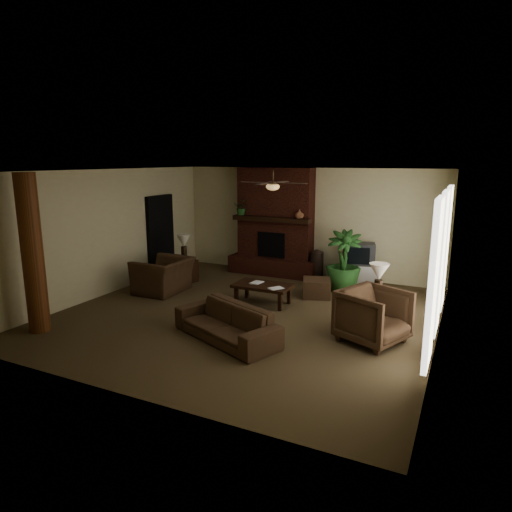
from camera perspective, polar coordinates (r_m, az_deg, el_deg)
The scene contains 23 objects.
room_shell at distance 8.64m, azimuth -1.15°, elevation 1.44°, with size 7.00×7.00×7.00m.
fireplace at distance 11.89m, azimuth 2.41°, elevation 3.20°, with size 2.40×0.70×2.80m.
windows at distance 7.96m, azimuth 22.33°, elevation -0.78°, with size 0.08×3.65×2.35m.
log_column at distance 8.68m, azimuth -26.49°, elevation 0.20°, with size 0.36×0.36×2.80m, color brown.
doorway at distance 12.02m, azimuth -12.00°, elevation 2.53°, with size 0.10×1.00×2.10m, color black.
ceiling_fan at distance 8.60m, azimuth 2.14°, elevation 8.98°, with size 1.35×1.35×0.37m.
sofa at distance 7.69m, azimuth -3.79°, elevation -7.73°, with size 2.02×0.59×0.79m, color #402C1B.
armchair_left at distance 10.52m, azimuth -11.68°, elevation -1.74°, with size 1.20×0.78×1.05m, color #402C1B.
armchair_right at distance 7.77m, azimuth 14.68°, elevation -7.08°, with size 0.97×0.91×1.00m, color #402C1B.
coffee_table at distance 9.50m, azimuth 0.86°, elevation -3.94°, with size 1.20×0.70×0.43m.
ottoman at distance 10.13m, azimuth 7.69°, elevation -4.04°, with size 0.60×0.60×0.40m, color #402C1B.
tv_stand at distance 11.31m, azimuth 13.10°, elevation -2.26°, with size 0.85×0.50×0.50m, color #B4B5B7.
tv at distance 11.19m, azimuth 13.16°, elevation 0.26°, with size 0.76×0.67×0.52m.
floor_vase at distance 11.55m, azimuth 7.72°, elevation -0.83°, with size 0.34×0.34×0.77m.
floor_plant at distance 10.61m, azimuth 10.96°, elevation -2.29°, with size 0.80×1.42×0.80m, color #255020.
side_table_left at distance 11.36m, azimuth -9.02°, elevation -1.90°, with size 0.50×0.50×0.55m, color black.
lamp_left at distance 11.23m, azimuth -9.16°, elevation 1.72°, with size 0.39×0.39×0.65m.
side_table_right at distance 8.51m, azimuth 14.93°, elevation -7.00°, with size 0.50×0.50×0.55m, color black.
lamp_right at distance 8.30m, azimuth 15.33°, elevation -2.27°, with size 0.38×0.38×0.65m.
mantel_plant at distance 11.94m, azimuth -1.83°, elevation 6.00°, with size 0.38×0.42×0.33m, color #255020.
mantel_vase at distance 11.28m, azimuth 5.54°, elevation 5.30°, with size 0.22×0.23×0.22m, color brown.
book_a at distance 9.56m, azimuth -0.46°, elevation -2.56°, with size 0.22×0.03×0.29m, color #999999.
book_b at distance 9.20m, azimuth 2.20°, elevation -3.17°, with size 0.21×0.02×0.29m, color #999999.
Camera 1 is at (3.82, -7.58, 3.01)m, focal length 31.53 mm.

